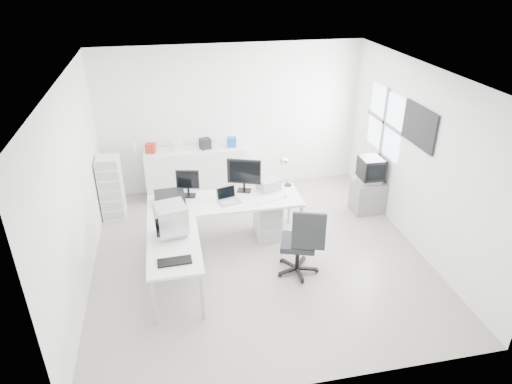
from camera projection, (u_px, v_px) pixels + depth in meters
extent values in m
cube|color=beige|center=(259.00, 254.00, 7.14)|extent=(5.00, 5.00, 0.01)
cube|color=white|center=(259.00, 75.00, 5.86)|extent=(5.00, 5.00, 0.01)
cube|color=silver|center=(232.00, 119.00, 8.67)|extent=(5.00, 0.02, 2.80)
cube|color=silver|center=(75.00, 189.00, 6.06)|extent=(0.02, 5.00, 2.80)
cube|color=silver|center=(419.00, 160.00, 6.94)|extent=(0.02, 5.00, 2.80)
cube|color=silver|center=(268.00, 219.00, 7.53)|extent=(0.40, 0.50, 0.60)
cube|color=black|center=(170.00, 198.00, 7.06)|extent=(0.47, 0.38, 0.16)
cube|color=silver|center=(268.00, 200.00, 7.14)|extent=(0.39, 0.23, 0.02)
sphere|color=silver|center=(285.00, 196.00, 7.23)|extent=(0.06, 0.06, 0.06)
cube|color=#A6A6A6|center=(269.00, 184.00, 7.44)|extent=(0.40, 0.37, 0.19)
cube|color=black|center=(175.00, 261.00, 5.70)|extent=(0.43, 0.19, 0.03)
cube|color=slate|center=(368.00, 196.00, 8.24)|extent=(0.54, 0.44, 0.59)
cube|color=silver|center=(196.00, 172.00, 8.74)|extent=(1.89, 0.47, 0.95)
cube|color=#A42717|center=(151.00, 148.00, 8.34)|extent=(0.20, 0.19, 0.17)
cube|color=silver|center=(178.00, 146.00, 8.43)|extent=(0.18, 0.16, 0.16)
cube|color=black|center=(205.00, 144.00, 8.51)|extent=(0.23, 0.22, 0.19)
cube|color=#1A47B7|center=(232.00, 142.00, 8.61)|extent=(0.19, 0.17, 0.17)
cylinder|color=silver|center=(134.00, 147.00, 8.31)|extent=(0.07, 0.07, 0.22)
cube|color=silver|center=(111.00, 188.00, 7.98)|extent=(0.39, 0.46, 1.10)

